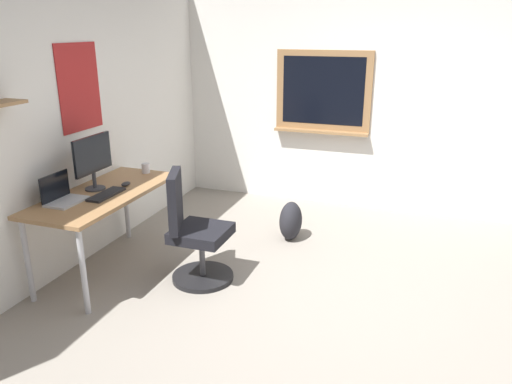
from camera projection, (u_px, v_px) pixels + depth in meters
ground_plane at (341, 314)px, 3.69m from camera, size 5.20×5.20×0.00m
wall_back at (54, 122)px, 4.05m from camera, size 5.00×0.30×2.60m
wall_right at (386, 97)px, 5.46m from camera, size 0.22×5.00×2.60m
desk at (105, 200)px, 4.16m from camera, size 1.43×0.63×0.73m
office_chair at (194, 235)px, 4.07m from camera, size 0.53×0.55×0.95m
laptop at (62, 196)px, 3.88m from camera, size 0.31×0.21×0.23m
monitor_primary at (93, 159)px, 4.11m from camera, size 0.46×0.17×0.46m
keyboard at (106, 194)px, 4.04m from camera, size 0.37×0.13×0.02m
computer_mouse at (126, 184)px, 4.29m from camera, size 0.10×0.06×0.03m
coffee_mug at (146, 168)px, 4.66m from camera, size 0.08×0.08×0.09m
backpack at (291, 221)px, 4.93m from camera, size 0.32×0.22×0.39m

